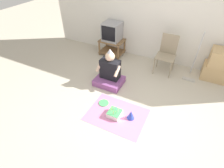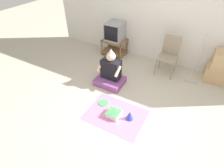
{
  "view_description": "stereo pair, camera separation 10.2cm",
  "coord_description": "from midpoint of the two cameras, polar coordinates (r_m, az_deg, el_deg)",
  "views": [
    {
      "loc": [
        0.67,
        -2.16,
        2.45
      ],
      "look_at": [
        -0.51,
        0.18,
        0.35
      ],
      "focal_mm": 28.0,
      "sensor_mm": 36.0,
      "label": 1
    },
    {
      "loc": [
        0.76,
        -2.11,
        2.45
      ],
      "look_at": [
        -0.51,
        0.18,
        0.35
      ],
      "focal_mm": 28.0,
      "sensor_mm": 36.0,
      "label": 2
    }
  ],
  "objects": [
    {
      "name": "ground_plane",
      "position": [
        3.33,
        5.58,
        -8.94
      ],
      "size": [
        16.0,
        16.0,
        0.0
      ],
      "primitive_type": "plane",
      "color": "#BCB29E"
    },
    {
      "name": "wall_back",
      "position": [
        4.46,
        17.7,
        21.78
      ],
      "size": [
        6.4,
        0.06,
        2.55
      ],
      "color": "silver",
      "rests_on": "ground_plane"
    },
    {
      "name": "tv_stand",
      "position": [
        4.97,
        -0.59,
        12.42
      ],
      "size": [
        0.64,
        0.49,
        0.42
      ],
      "color": "olive",
      "rests_on": "ground_plane"
    },
    {
      "name": "tv",
      "position": [
        4.81,
        -0.59,
        16.78
      ],
      "size": [
        0.45,
        0.45,
        0.47
      ],
      "color": "#99999E",
      "rests_on": "tv_stand"
    },
    {
      "name": "folding_chair",
      "position": [
        4.27,
        16.87,
        9.98
      ],
      "size": [
        0.43,
        0.4,
        0.9
      ],
      "color": "gray",
      "rests_on": "ground_plane"
    },
    {
      "name": "cardboard_box_stack",
      "position": [
        4.52,
        30.68,
        5.23
      ],
      "size": [
        0.53,
        0.44,
        0.72
      ],
      "color": "tan",
      "rests_on": "ground_plane"
    },
    {
      "name": "dust_mop",
      "position": [
        4.28,
        24.29,
        5.31
      ],
      "size": [
        0.28,
        0.35,
        1.15
      ],
      "color": "#B2ADA3",
      "rests_on": "ground_plane"
    },
    {
      "name": "person_seated",
      "position": [
        3.79,
        -1.55,
        3.46
      ],
      "size": [
        0.6,
        0.49,
        0.84
      ],
      "color": "#8C4C8C",
      "rests_on": "ground_plane"
    },
    {
      "name": "party_cloth",
      "position": [
        3.26,
        0.62,
        -9.96
      ],
      "size": [
        1.06,
        0.79,
        0.01
      ],
      "color": "pink",
      "rests_on": "ground_plane"
    },
    {
      "name": "birthday_cake",
      "position": [
        3.2,
        -0.07,
        -9.62
      ],
      "size": [
        0.23,
        0.23,
        0.17
      ],
      "color": "white",
      "rests_on": "party_cloth"
    },
    {
      "name": "party_hat_blue",
      "position": [
        3.15,
        5.27,
        -9.94
      ],
      "size": [
        0.14,
        0.14,
        0.18
      ],
      "color": "blue",
      "rests_on": "party_cloth"
    },
    {
      "name": "paper_plate",
      "position": [
        3.46,
        -3.56,
        -6.18
      ],
      "size": [
        0.2,
        0.2,
        0.01
      ],
      "color": "#4CB266",
      "rests_on": "party_cloth"
    }
  ]
}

